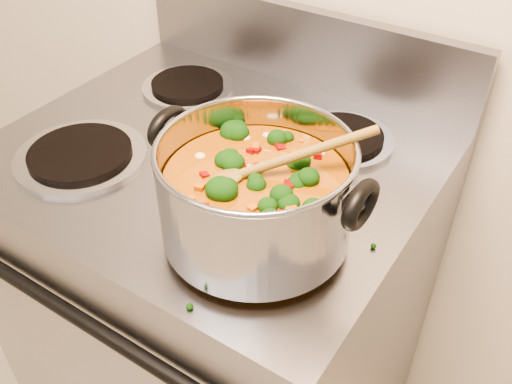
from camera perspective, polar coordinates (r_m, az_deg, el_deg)
electric_range at (r=1.33m, az=-3.24°, el=-11.97°), size 0.75×0.68×1.08m
stockpot at (r=0.78m, az=0.01°, el=-0.24°), size 0.32×0.27×0.16m
wooden_spoon at (r=0.75m, az=0.61°, el=2.50°), size 0.20×0.18×0.08m
cooktop_crumbs at (r=0.91m, az=0.11°, el=-0.23°), size 0.32×0.35×0.01m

